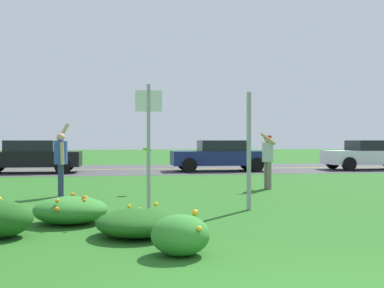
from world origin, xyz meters
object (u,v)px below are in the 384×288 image
sign_post_near_path (149,134)px  car_black_center_right (30,156)px  person_catcher_red_cap_gray_shirt (268,156)px  person_thrower_blue_shirt (61,158)px  sign_post_by_roadside (249,151)px  car_white_leftmost (370,155)px  frisbee_lime (147,150)px  car_navy_center_left (220,155)px

sign_post_near_path → car_black_center_right: sign_post_near_path is taller
person_catcher_red_cap_gray_shirt → person_thrower_blue_shirt: bearing=-169.6°
sign_post_near_path → person_thrower_blue_shirt: sign_post_near_path is taller
sign_post_by_roadside → person_catcher_red_cap_gray_shirt: (1.67, 4.02, -0.26)m
car_white_leftmost → frisbee_lime: bearing=-142.6°
car_white_leftmost → car_navy_center_left: bearing=180.0°
person_catcher_red_cap_gray_shirt → car_white_leftmost: size_ratio=0.38×
sign_post_by_roadside → car_white_leftmost: sign_post_by_roadside is taller
car_black_center_right → sign_post_near_path: bearing=-68.9°
person_thrower_blue_shirt → frisbee_lime: bearing=13.7°
person_catcher_red_cap_gray_shirt → car_white_leftmost: (7.88, 8.26, -0.24)m
sign_post_near_path → person_catcher_red_cap_gray_shirt: 5.31m
sign_post_near_path → person_thrower_blue_shirt: (-2.11, 2.63, -0.60)m
person_thrower_blue_shirt → car_black_center_right: size_ratio=0.42×
car_navy_center_left → car_black_center_right: (-8.64, 0.00, 0.00)m
sign_post_by_roadside → car_black_center_right: sign_post_by_roadside is taller
sign_post_by_roadside → person_catcher_red_cap_gray_shirt: bearing=67.4°
car_white_leftmost → car_black_center_right: (-16.26, 0.00, 0.00)m
person_catcher_red_cap_gray_shirt → car_black_center_right: bearing=135.4°
sign_post_by_roadside → car_black_center_right: (-6.70, 12.28, -0.49)m
person_thrower_blue_shirt → car_navy_center_left: 11.17m
frisbee_lime → car_black_center_right: car_black_center_right is taller
car_white_leftmost → car_black_center_right: same height
person_thrower_blue_shirt → car_white_leftmost: (13.74, 9.34, -0.25)m
car_navy_center_left → car_black_center_right: bearing=180.0°
car_navy_center_left → car_black_center_right: size_ratio=1.00×
person_thrower_blue_shirt → car_navy_center_left: person_thrower_blue_shirt is taller
person_thrower_blue_shirt → car_white_leftmost: bearing=34.2°
person_thrower_blue_shirt → frisbee_lime: (2.25, 0.55, 0.21)m
person_thrower_blue_shirt → car_black_center_right: person_thrower_blue_shirt is taller
car_navy_center_left → car_black_center_right: same height
person_catcher_red_cap_gray_shirt → car_white_leftmost: 11.42m
car_black_center_right → car_navy_center_left: bearing=0.0°
car_navy_center_left → sign_post_by_roadside: bearing=-99.0°
sign_post_by_roadside → person_catcher_red_cap_gray_shirt: 4.37m
person_catcher_red_cap_gray_shirt → frisbee_lime: bearing=-171.7°
sign_post_by_roadside → sign_post_near_path: bearing=171.4°
person_thrower_blue_shirt → car_white_leftmost: 16.61m
person_thrower_blue_shirt → car_black_center_right: (-2.52, 9.34, -0.25)m
frisbee_lime → car_black_center_right: (-4.77, 8.79, -0.46)m
person_catcher_red_cap_gray_shirt → car_navy_center_left: size_ratio=0.38×
person_catcher_red_cap_gray_shirt → sign_post_near_path: bearing=-135.3°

